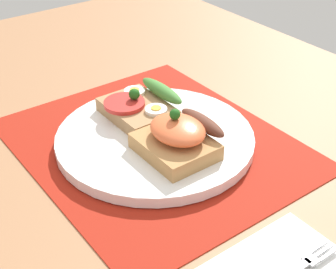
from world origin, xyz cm
name	(u,v)px	position (x,y,z in cm)	size (l,w,h in cm)	color
ground_plane	(155,154)	(0.00, 0.00, -1.60)	(120.00, 90.00, 3.20)	#A26F4A
placemat	(155,144)	(0.00, 0.00, 0.15)	(39.19, 33.18, 0.30)	#9D1D0F
plate	(155,139)	(0.00, 0.00, 1.04)	(27.09, 27.09, 1.48)	white
sandwich_egg_tomato	(141,106)	(-5.34, 1.29, 3.28)	(10.48, 9.85, 4.17)	#AC8054
sandwich_salmon	(178,138)	(5.16, -0.04, 3.94)	(9.66, 9.55, 5.96)	#B6834C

